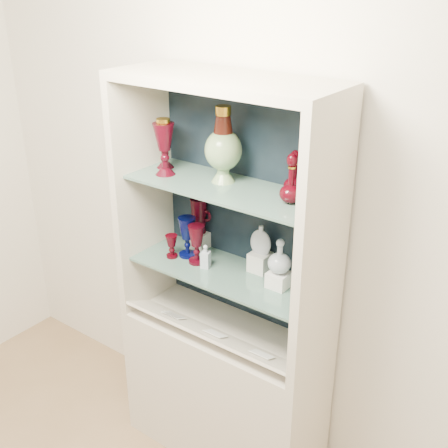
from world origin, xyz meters
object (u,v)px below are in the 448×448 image
Objects in this scene: pedestal_lamp_right at (164,147)px; ruby_goblet_small at (172,246)px; flat_flask at (261,239)px; ruby_decanter_b at (294,171)px; cobalt_goblet at (187,237)px; ruby_goblet_tall at (197,244)px; pedestal_lamp_left at (164,144)px; ruby_pitcher at (199,216)px; clear_square_bottle at (206,256)px; lidded_bowl at (314,191)px; enamel_urn at (223,145)px; ruby_decanter_a at (291,175)px; cameo_medallion at (312,260)px; clear_round_decanter at (280,257)px.

ruby_goblet_small is at bearing -2.72° from pedestal_lamp_right.
ruby_goblet_small is 0.81× the size of flat_flask.
cobalt_goblet is at bearing -172.13° from ruby_decanter_b.
cobalt_goblet is 0.08m from ruby_goblet_tall.
pedestal_lamp_left is at bearing 168.41° from ruby_goblet_tall.
ruby_pitcher reaches higher than clear_square_bottle.
ruby_goblet_tall is at bearing 12.45° from ruby_goblet_small.
ruby_goblet_tall is 0.14m from ruby_goblet_small.
ruby_pitcher is at bearing 173.66° from lidded_bowl.
pedestal_lamp_right is 0.54m from clear_square_bottle.
enamel_urn is 0.37m from ruby_decanter_a.
pedestal_lamp_left is 0.89× the size of pedestal_lamp_right.
lidded_bowl is at bearing 7.71° from pedestal_lamp_right.
pedestal_lamp_left reaches higher than ruby_goblet_tall.
ruby_decanter_a reaches higher than pedestal_lamp_left.
enamel_urn is 0.48m from ruby_pitcher.
cameo_medallion reaches higher than flat_flask.
enamel_urn reaches higher than lidded_bowl.
cameo_medallion reaches higher than clear_square_bottle.
flat_flask is at bearing 7.66° from pedestal_lamp_left.
clear_round_decanter is (0.56, 0.07, 0.09)m from ruby_goblet_small.
ruby_decanter_a is 0.43m from flat_flask.
clear_square_bottle is (-0.42, -0.03, -0.48)m from ruby_decanter_a.
ruby_pitcher is at bearing 72.10° from pedestal_lamp_right.
ruby_decanter_b is 0.68m from cobalt_goblet.
ruby_goblet_small is (-0.69, -0.10, -0.41)m from lidded_bowl.
ruby_goblet_tall is 1.65× the size of clear_square_bottle.
pedestal_lamp_right is 1.45× the size of ruby_pitcher.
cobalt_goblet is (0.14, -0.02, -0.43)m from pedestal_lamp_left.
clear_square_bottle is 0.76× the size of clear_round_decanter.
lidded_bowl is at bearing -16.06° from ruby_decanter_b.
enamel_urn is at bearing 18.01° from ruby_goblet_small.
pedestal_lamp_right is at bearing -176.03° from clear_square_bottle.
enamel_urn reaches higher than clear_round_decanter.
enamel_urn is 0.62m from cameo_medallion.
ruby_decanter_a is 2.35× the size of lidded_bowl.
pedestal_lamp_right is 1.67× the size of clear_round_decanter.
clear_round_decanter is (0.14, -0.07, -0.01)m from flat_flask.
cameo_medallion is at bearing 3.34° from cobalt_goblet.
clear_square_bottle is at bearing 4.63° from ruby_goblet_small.
flat_flask is at bearing 175.64° from ruby_decanter_b.
ruby_goblet_tall is (-0.48, -0.01, -0.44)m from ruby_decanter_a.
pedestal_lamp_right reaches higher than flat_flask.
clear_round_decanter is at bearing 5.30° from ruby_goblet_tall.
ruby_goblet_small is at bearing -167.55° from ruby_goblet_tall.
enamel_urn is at bearing 1.27° from pedestal_lamp_left.
cobalt_goblet is 0.38m from flat_flask.
clear_square_bottle is (0.06, -0.01, -0.04)m from ruby_goblet_tall.
pedestal_lamp_left is at bearing 168.36° from clear_square_bottle.
ruby_pitcher reaches higher than cameo_medallion.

